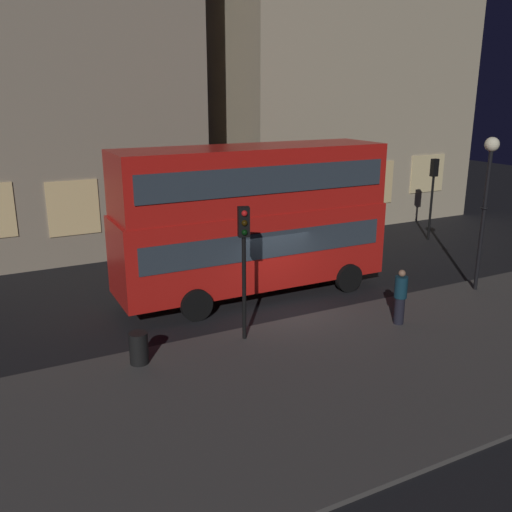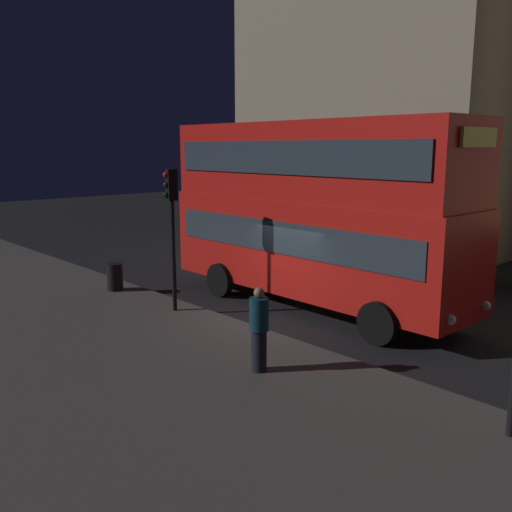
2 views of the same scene
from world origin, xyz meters
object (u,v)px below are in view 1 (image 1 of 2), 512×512
at_px(traffic_light_far_side, 433,182).
at_px(litter_bin, 139,348).
at_px(double_decker_bus, 252,214).
at_px(traffic_light_near_kerb, 244,246).
at_px(street_lamp, 488,180).
at_px(pedestrian, 400,296).

xyz_separation_m(traffic_light_far_side, litter_bin, (-16.72, -6.62, -2.35)).
xyz_separation_m(double_decker_bus, traffic_light_near_kerb, (-2.06, -3.51, -0.03)).
relative_size(double_decker_bus, street_lamp, 1.79).
relative_size(traffic_light_near_kerb, pedestrian, 2.24).
bearing_deg(pedestrian, double_decker_bus, 46.01).
bearing_deg(double_decker_bus, litter_bin, -145.15).
xyz_separation_m(double_decker_bus, pedestrian, (2.76, -4.73, -1.98)).
relative_size(double_decker_bus, pedestrian, 5.60).
relative_size(double_decker_bus, traffic_light_far_side, 2.46).
bearing_deg(traffic_light_near_kerb, double_decker_bus, 76.65).
distance_m(traffic_light_far_side, litter_bin, 18.13).
height_order(double_decker_bus, litter_bin, double_decker_bus).
bearing_deg(double_decker_bus, pedestrian, -59.31).
bearing_deg(street_lamp, double_decker_bus, 154.31).
xyz_separation_m(traffic_light_near_kerb, street_lamp, (9.50, -0.07, 1.20)).
height_order(double_decker_bus, street_lamp, street_lamp).
relative_size(traffic_light_near_kerb, street_lamp, 0.72).
relative_size(double_decker_bus, litter_bin, 11.36).
xyz_separation_m(traffic_light_far_side, street_lamp, (-4.01, -6.59, 1.27)).
xyz_separation_m(double_decker_bus, traffic_light_far_side, (11.46, 3.01, -0.11)).
height_order(double_decker_bus, traffic_light_far_side, double_decker_bus).
bearing_deg(street_lamp, traffic_light_near_kerb, 179.58).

